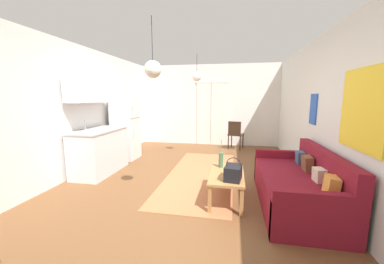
{
  "coord_description": "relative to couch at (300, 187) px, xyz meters",
  "views": [
    {
      "loc": [
        0.84,
        -3.57,
        1.58
      ],
      "look_at": [
        -0.09,
        1.45,
        0.78
      ],
      "focal_mm": 20.91,
      "sensor_mm": 36.0,
      "label": 1
    }
  ],
  "objects": [
    {
      "name": "ground_plane",
      "position": [
        -1.82,
        0.22,
        -0.33
      ],
      "size": [
        5.11,
        8.25,
        0.1
      ],
      "primitive_type": "cube",
      "color": "brown"
    },
    {
      "name": "wall_back",
      "position": [
        -1.82,
        4.1,
        1.02
      ],
      "size": [
        4.71,
        0.13,
        2.62
      ],
      "color": "white",
      "rests_on": "ground_plane"
    },
    {
      "name": "wall_right",
      "position": [
        0.48,
        0.22,
        1.04
      ],
      "size": [
        0.12,
        7.85,
        2.62
      ],
      "color": "silver",
      "rests_on": "ground_plane"
    },
    {
      "name": "wall_left",
      "position": [
        -4.13,
        0.22,
        1.03
      ],
      "size": [
        0.12,
        7.85,
        2.62
      ],
      "color": "white",
      "rests_on": "ground_plane"
    },
    {
      "name": "area_rug",
      "position": [
        -1.61,
        1.03,
        -0.27
      ],
      "size": [
        1.3,
        3.31,
        0.01
      ],
      "primitive_type": "cube",
      "color": "#B26B42",
      "rests_on": "ground_plane"
    },
    {
      "name": "couch",
      "position": [
        0.0,
        0.0,
        0.0
      ],
      "size": [
        0.94,
        1.99,
        0.83
      ],
      "color": "maroon",
      "rests_on": "ground_plane"
    },
    {
      "name": "coffee_table",
      "position": [
        -1.06,
        0.0,
        0.09
      ],
      "size": [
        0.51,
        1.04,
        0.42
      ],
      "color": "#A87542",
      "rests_on": "ground_plane"
    },
    {
      "name": "bamboo_vase",
      "position": [
        -1.17,
        0.27,
        0.27
      ],
      "size": [
        0.08,
        0.08,
        0.47
      ],
      "color": "#47704C",
      "rests_on": "coffee_table"
    },
    {
      "name": "handbag",
      "position": [
        -0.96,
        -0.26,
        0.25
      ],
      "size": [
        0.26,
        0.35,
        0.32
      ],
      "color": "black",
      "rests_on": "coffee_table"
    },
    {
      "name": "refrigerator",
      "position": [
        -3.69,
        1.91,
        0.54
      ],
      "size": [
        0.59,
        0.61,
        1.63
      ],
      "color": "white",
      "rests_on": "ground_plane"
    },
    {
      "name": "kitchen_counter",
      "position": [
        -3.74,
        0.77,
        0.47
      ],
      "size": [
        0.64,
        1.29,
        2.03
      ],
      "color": "silver",
      "rests_on": "ground_plane"
    },
    {
      "name": "accent_chair",
      "position": [
        -0.91,
        3.45,
        0.22
      ],
      "size": [
        0.51,
        0.5,
        0.86
      ],
      "rotation": [
        0.0,
        0.0,
        2.87
      ],
      "color": "black",
      "rests_on": "ground_plane"
    },
    {
      "name": "pendant_lamp_near",
      "position": [
        -2.06,
        -0.41,
        1.67
      ],
      "size": [
        0.23,
        0.23,
        0.79
      ],
      "color": "black"
    },
    {
      "name": "pendant_lamp_far",
      "position": [
        -1.9,
        2.22,
        1.8
      ],
      "size": [
        0.24,
        0.24,
        0.66
      ],
      "color": "black"
    }
  ]
}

